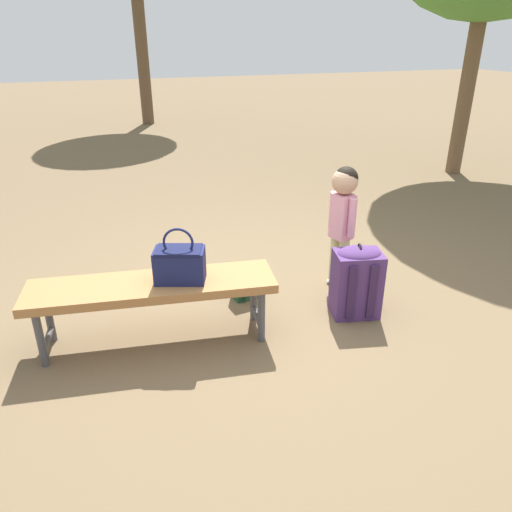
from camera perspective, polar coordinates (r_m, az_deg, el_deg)
The scene contains 6 objects.
ground_plane at distance 3.74m, azimuth 0.76°, elevation -6.24°, with size 40.00×40.00×0.00m, color brown.
park_bench at distance 3.26m, azimuth -12.04°, elevation -3.91°, with size 1.64×0.63×0.45m.
handbag at distance 3.16m, azimuth -8.94°, elevation -0.83°, with size 0.36×0.28×0.37m.
child_standing at distance 3.87m, azimuth 10.15°, elevation 5.49°, with size 0.20×0.26×1.00m.
backpack_large at distance 3.63m, azimuth 11.69°, elevation -2.68°, with size 0.39×0.35×0.57m.
backpack_small at distance 3.82m, azimuth -1.35°, elevation -2.85°, with size 0.20×0.18×0.31m.
Camera 1 is at (-1.13, -2.99, 1.93)m, focal length 34.15 mm.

